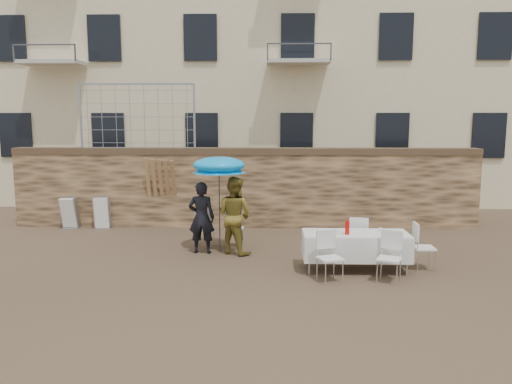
{
  "coord_description": "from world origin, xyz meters",
  "views": [
    {
      "loc": [
        0.72,
        -8.97,
        3.03
      ],
      "look_at": [
        0.4,
        2.2,
        1.4
      ],
      "focal_mm": 35.0,
      "sensor_mm": 36.0,
      "label": 1
    }
  ],
  "objects_px": {
    "soda_bottle": "(347,228)",
    "table_chair_front_left": "(330,257)",
    "banquet_table": "(356,235)",
    "table_chair_back": "(359,238)",
    "man_suit": "(202,218)",
    "table_chair_front_right": "(389,257)",
    "umbrella": "(219,168)",
    "woman_dress": "(234,215)",
    "couple_chair_left": "(205,227)",
    "couple_chair_right": "(234,227)",
    "chair_stack_left": "(72,212)",
    "table_chair_side": "(424,246)",
    "chair_stack_right": "(103,212)"
  },
  "relations": [
    {
      "from": "table_chair_side",
      "to": "banquet_table",
      "type": "bearing_deg",
      "value": 94.57
    },
    {
      "from": "table_chair_front_right",
      "to": "chair_stack_left",
      "type": "height_order",
      "value": "table_chair_front_right"
    },
    {
      "from": "man_suit",
      "to": "woman_dress",
      "type": "height_order",
      "value": "woman_dress"
    },
    {
      "from": "umbrella",
      "to": "chair_stack_right",
      "type": "relative_size",
      "value": 2.24
    },
    {
      "from": "man_suit",
      "to": "table_chair_front_right",
      "type": "height_order",
      "value": "man_suit"
    },
    {
      "from": "table_chair_side",
      "to": "table_chair_front_left",
      "type": "bearing_deg",
      "value": 113.51
    },
    {
      "from": "table_chair_back",
      "to": "chair_stack_right",
      "type": "bearing_deg",
      "value": -14.21
    },
    {
      "from": "umbrella",
      "to": "soda_bottle",
      "type": "distance_m",
      "value": 3.24
    },
    {
      "from": "soda_bottle",
      "to": "table_chair_front_left",
      "type": "relative_size",
      "value": 0.27
    },
    {
      "from": "soda_bottle",
      "to": "table_chair_front_right",
      "type": "bearing_deg",
      "value": -40.6
    },
    {
      "from": "man_suit",
      "to": "chair_stack_right",
      "type": "bearing_deg",
      "value": -37.2
    },
    {
      "from": "man_suit",
      "to": "banquet_table",
      "type": "height_order",
      "value": "man_suit"
    },
    {
      "from": "umbrella",
      "to": "table_chair_front_left",
      "type": "relative_size",
      "value": 2.15
    },
    {
      "from": "couple_chair_left",
      "to": "soda_bottle",
      "type": "height_order",
      "value": "soda_bottle"
    },
    {
      "from": "man_suit",
      "to": "couple_chair_right",
      "type": "relative_size",
      "value": 1.71
    },
    {
      "from": "table_chair_front_right",
      "to": "table_chair_back",
      "type": "xyz_separation_m",
      "value": [
        -0.3,
        1.55,
        0.0
      ]
    },
    {
      "from": "couple_chair_right",
      "to": "table_chair_front_left",
      "type": "bearing_deg",
      "value": 133.94
    },
    {
      "from": "couple_chair_left",
      "to": "table_chair_front_left",
      "type": "relative_size",
      "value": 1.0
    },
    {
      "from": "woman_dress",
      "to": "umbrella",
      "type": "xyz_separation_m",
      "value": [
        -0.35,
        0.1,
        1.07
      ]
    },
    {
      "from": "table_chair_side",
      "to": "umbrella",
      "type": "bearing_deg",
      "value": 74.45
    },
    {
      "from": "couple_chair_right",
      "to": "table_chair_back",
      "type": "bearing_deg",
      "value": 166.46
    },
    {
      "from": "couple_chair_right",
      "to": "chair_stack_right",
      "type": "height_order",
      "value": "couple_chair_right"
    },
    {
      "from": "table_chair_front_left",
      "to": "table_chair_back",
      "type": "relative_size",
      "value": 1.0
    },
    {
      "from": "woman_dress",
      "to": "table_chair_front_right",
      "type": "relative_size",
      "value": 1.84
    },
    {
      "from": "chair_stack_left",
      "to": "table_chair_back",
      "type": "bearing_deg",
      "value": -21.74
    },
    {
      "from": "umbrella",
      "to": "banquet_table",
      "type": "distance_m",
      "value": 3.4
    },
    {
      "from": "umbrella",
      "to": "table_chair_front_left",
      "type": "bearing_deg",
      "value": -42.36
    },
    {
      "from": "woman_dress",
      "to": "banquet_table",
      "type": "relative_size",
      "value": 0.84
    },
    {
      "from": "umbrella",
      "to": "soda_bottle",
      "type": "height_order",
      "value": "umbrella"
    },
    {
      "from": "umbrella",
      "to": "chair_stack_left",
      "type": "height_order",
      "value": "umbrella"
    },
    {
      "from": "soda_bottle",
      "to": "table_chair_front_left",
      "type": "xyz_separation_m",
      "value": [
        -0.4,
        -0.6,
        -0.43
      ]
    },
    {
      "from": "couple_chair_left",
      "to": "couple_chair_right",
      "type": "xyz_separation_m",
      "value": [
        0.7,
        0.0,
        0.0
      ]
    },
    {
      "from": "table_chair_front_left",
      "to": "chair_stack_left",
      "type": "xyz_separation_m",
      "value": [
        -6.71,
        4.55,
        -0.02
      ]
    },
    {
      "from": "table_chair_front_left",
      "to": "couple_chair_right",
      "type": "bearing_deg",
      "value": 106.19
    },
    {
      "from": "soda_bottle",
      "to": "chair_stack_left",
      "type": "height_order",
      "value": "soda_bottle"
    },
    {
      "from": "table_chair_side",
      "to": "chair_stack_right",
      "type": "xyz_separation_m",
      "value": [
        -7.81,
        3.7,
        -0.02
      ]
    },
    {
      "from": "table_chair_front_left",
      "to": "table_chair_back",
      "type": "distance_m",
      "value": 1.74
    },
    {
      "from": "couple_chair_right",
      "to": "table_chair_back",
      "type": "relative_size",
      "value": 1.0
    },
    {
      "from": "chair_stack_left",
      "to": "table_chair_side",
      "type": "bearing_deg",
      "value": -22.99
    },
    {
      "from": "man_suit",
      "to": "soda_bottle",
      "type": "distance_m",
      "value": 3.38
    },
    {
      "from": "umbrella",
      "to": "couple_chair_left",
      "type": "xyz_separation_m",
      "value": [
        -0.4,
        0.45,
        -1.47
      ]
    },
    {
      "from": "table_chair_side",
      "to": "chair_stack_right",
      "type": "height_order",
      "value": "table_chair_side"
    },
    {
      "from": "table_chair_back",
      "to": "chair_stack_left",
      "type": "bearing_deg",
      "value": -11.58
    },
    {
      "from": "soda_bottle",
      "to": "table_chair_front_left",
      "type": "distance_m",
      "value": 0.84
    },
    {
      "from": "chair_stack_left",
      "to": "chair_stack_right",
      "type": "relative_size",
      "value": 1.0
    },
    {
      "from": "banquet_table",
      "to": "table_chair_back",
      "type": "relative_size",
      "value": 2.19
    },
    {
      "from": "umbrella",
      "to": "couple_chair_right",
      "type": "distance_m",
      "value": 1.56
    },
    {
      "from": "woman_dress",
      "to": "couple_chair_right",
      "type": "relative_size",
      "value": 1.84
    },
    {
      "from": "table_chair_front_left",
      "to": "chair_stack_right",
      "type": "height_order",
      "value": "table_chair_front_left"
    },
    {
      "from": "banquet_table",
      "to": "chair_stack_left",
      "type": "bearing_deg",
      "value": 152.56
    }
  ]
}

